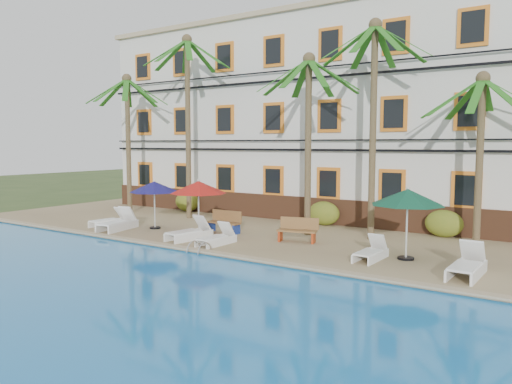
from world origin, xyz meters
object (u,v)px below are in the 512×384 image
Objects in this scene: umbrella_blue at (154,187)px; umbrella_green at (408,198)px; lounger_c at (190,232)px; bench_left at (225,222)px; palm_d at (374,100)px; lounger_d at (217,238)px; pool_ladder at (199,252)px; lounger_b at (118,223)px; palm_b at (188,103)px; palm_c at (308,118)px; lounger_e at (371,252)px; lounger_f at (467,265)px; umbrella_red at (198,188)px; palm_a at (128,124)px; palm_e at (481,133)px; bench_right at (297,230)px; lounger_a at (110,220)px.

umbrella_green reaches higher than umbrella_blue.
lounger_c is 1.34× the size of bench_left.
palm_d reaches higher than umbrella_blue.
pool_ladder is (0.28, -1.35, -0.26)m from lounger_d.
palm_b is at bearing 87.33° from lounger_b.
palm_c reaches higher than umbrella_blue.
umbrella_blue is at bearing 45.76° from lounger_b.
lounger_e is 3.02m from lounger_f.
umbrella_blue is 0.94× the size of umbrella_red.
umbrella_red is 0.97× the size of umbrella_green.
lounger_e is at bearing -12.02° from palm_a.
palm_e is at bearing 31.72° from lounger_d.
lounger_d is 1.11× the size of bench_right.
palm_a is 18.68m from lounger_f.
palm_a is at bearing 171.07° from umbrella_green.
palm_d is at bearing 44.24° from bench_right.
umbrella_red is 1.14× the size of lounger_c.
lounger_d is at bearing -7.62° from lounger_c.
pool_ladder is at bearing -167.84° from lounger_f.
lounger_c is 2.71× the size of pool_ladder.
umbrella_red is 10.55m from lounger_f.
umbrella_red reaches higher than bench_left.
palm_b is 8.89m from lounger_d.
palm_d is at bearing 0.84° from palm_a.
pool_ladder is (-1.94, -3.48, -0.47)m from bench_right.
palm_d is 8.75m from pool_ladder.
palm_d is 7.69m from umbrella_red.
pool_ladder is at bearing -29.62° from palm_a.
lounger_a is 7.11m from pool_ladder.
lounger_b is at bearing -134.24° from umbrella_blue.
pool_ladder is at bearing -46.13° from palm_b.
palm_a is 16.15m from umbrella_green.
lounger_c is 1.99m from bench_left.
lounger_b is 4.75m from bench_left.
umbrella_red is at bearing -4.26° from umbrella_blue.
palm_a is 1.18× the size of palm_e.
lounger_d is at bearing -30.66° from umbrella_red.
umbrella_green is at bearing -50.25° from palm_d.
umbrella_green is at bearing 1.52° from umbrella_blue.
palm_c is 7.35m from umbrella_blue.
lounger_c is 7.19m from lounger_e.
umbrella_blue is 1.00× the size of lounger_b.
palm_a reaches higher than bench_right.
pool_ladder is (1.79, -1.55, -0.30)m from lounger_c.
umbrella_green is (11.04, 0.29, 0.18)m from umbrella_blue.
lounger_d is at bearing -40.11° from palm_b.
umbrella_green is at bearing 6.68° from lounger_b.
bench_left is at bearing 67.09° from umbrella_red.
lounger_e is 1.07× the size of bench_right.
lounger_f is (15.21, -0.07, 0.04)m from lounger_a.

